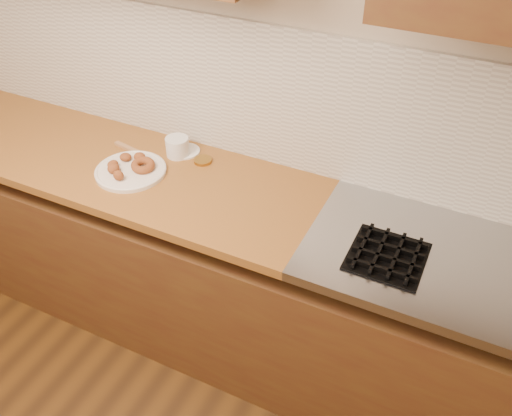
# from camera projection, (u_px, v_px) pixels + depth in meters

# --- Properties ---
(wall_back) EXTENTS (4.00, 0.02, 2.70)m
(wall_back) POSITION_uv_depth(u_px,v_px,m) (233.00, 54.00, 2.16)
(wall_back) COLOR #B7A790
(wall_back) RESTS_ON ground
(base_cabinet) EXTENTS (3.60, 0.60, 0.77)m
(base_cabinet) POSITION_uv_depth(u_px,v_px,m) (208.00, 275.00, 2.54)
(base_cabinet) COLOR #533717
(base_cabinet) RESTS_ON floor
(butcher_block) EXTENTS (2.30, 0.62, 0.04)m
(butcher_block) POSITION_uv_depth(u_px,v_px,m) (77.00, 153.00, 2.46)
(butcher_block) COLOR brown
(butcher_block) RESTS_ON base_cabinet
(stovetop) EXTENTS (1.30, 0.62, 0.04)m
(stovetop) POSITION_uv_depth(u_px,v_px,m) (493.00, 278.00, 1.84)
(stovetop) COLOR #9EA0A5
(stovetop) RESTS_ON base_cabinet
(backsplash) EXTENTS (3.60, 0.02, 0.60)m
(backsplash) POSITION_uv_depth(u_px,v_px,m) (233.00, 90.00, 2.25)
(backsplash) COLOR beige
(backsplash) RESTS_ON wall_back
(burner_grates) EXTENTS (0.91, 0.26, 0.03)m
(burner_grates) POSITION_uv_depth(u_px,v_px,m) (485.00, 284.00, 1.77)
(burner_grates) COLOR black
(burner_grates) RESTS_ON stovetop
(donut_plate) EXTENTS (0.30, 0.30, 0.02)m
(donut_plate) POSITION_uv_depth(u_px,v_px,m) (131.00, 171.00, 2.29)
(donut_plate) COLOR silver
(donut_plate) RESTS_ON butcher_block
(ring_donut) EXTENTS (0.15, 0.15, 0.05)m
(ring_donut) POSITION_uv_depth(u_px,v_px,m) (143.00, 165.00, 2.28)
(ring_donut) COLOR brown
(ring_donut) RESTS_ON donut_plate
(fried_dough_chunks) EXTENTS (0.13, 0.21, 0.05)m
(fried_dough_chunks) POSITION_uv_depth(u_px,v_px,m) (122.00, 164.00, 2.28)
(fried_dough_chunks) COLOR brown
(fried_dough_chunks) RESTS_ON donut_plate
(plastic_tub) EXTENTS (0.13, 0.13, 0.09)m
(plastic_tub) POSITION_uv_depth(u_px,v_px,m) (177.00, 147.00, 2.38)
(plastic_tub) COLOR white
(plastic_tub) RESTS_ON butcher_block
(tub_lid) EXTENTS (0.16, 0.16, 0.01)m
(tub_lid) POSITION_uv_depth(u_px,v_px,m) (185.00, 151.00, 2.42)
(tub_lid) COLOR white
(tub_lid) RESTS_ON butcher_block
(brass_jar_lid) EXTENTS (0.09, 0.09, 0.01)m
(brass_jar_lid) POSITION_uv_depth(u_px,v_px,m) (203.00, 160.00, 2.36)
(brass_jar_lid) COLOR olive
(brass_jar_lid) RESTS_ON butcher_block
(wooden_utensil) EXTENTS (0.18, 0.05, 0.01)m
(wooden_utensil) POSITION_uv_depth(u_px,v_px,m) (129.00, 149.00, 2.43)
(wooden_utensil) COLOR #A17449
(wooden_utensil) RESTS_ON butcher_block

